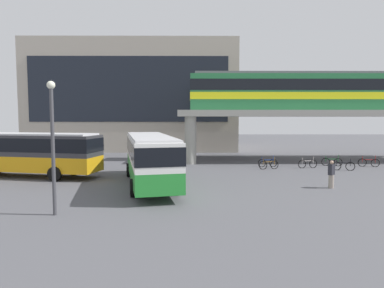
{
  "coord_description": "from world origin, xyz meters",
  "views": [
    {
      "loc": [
        1.06,
        -18.21,
        4.36
      ],
      "look_at": [
        1.24,
        9.56,
        2.2
      ],
      "focal_mm": 31.83,
      "sensor_mm": 36.0,
      "label": 1
    }
  ],
  "objects_px": {
    "station_building": "(138,98)",
    "bicycle_red": "(369,163)",
    "train": "(306,91)",
    "bicycle_blue": "(268,163)",
    "bus_secondary": "(27,150)",
    "pedestrian_by_bike_rack": "(331,175)",
    "bicycle_black": "(343,166)",
    "bicycle_silver": "(308,164)",
    "bicycle_green": "(332,162)",
    "bus_main": "(150,154)",
    "bicycle_brown": "(269,165)"
  },
  "relations": [
    {
      "from": "bus_secondary",
      "to": "bicycle_red",
      "type": "xyz_separation_m",
      "value": [
        28.0,
        4.98,
        -1.63
      ]
    },
    {
      "from": "station_building",
      "to": "bicycle_red",
      "type": "relative_size",
      "value": 15.63
    },
    {
      "from": "bicycle_blue",
      "to": "bus_secondary",
      "type": "bearing_deg",
      "value": -165.51
    },
    {
      "from": "bicycle_black",
      "to": "bicycle_blue",
      "type": "xyz_separation_m",
      "value": [
        -5.84,
        2.03,
        0.0
      ]
    },
    {
      "from": "station_building",
      "to": "bicycle_brown",
      "type": "height_order",
      "value": "station_building"
    },
    {
      "from": "station_building",
      "to": "bicycle_green",
      "type": "relative_size",
      "value": 15.58
    },
    {
      "from": "train",
      "to": "bicycle_black",
      "type": "xyz_separation_m",
      "value": [
        0.91,
        -6.98,
        -6.68
      ]
    },
    {
      "from": "bus_main",
      "to": "bicycle_silver",
      "type": "height_order",
      "value": "bus_main"
    },
    {
      "from": "train",
      "to": "bicycle_brown",
      "type": "relative_size",
      "value": 13.46
    },
    {
      "from": "station_building",
      "to": "bicycle_red",
      "type": "xyz_separation_m",
      "value": [
        23.5,
        -19.41,
        -6.77
      ]
    },
    {
      "from": "bicycle_green",
      "to": "bicycle_brown",
      "type": "distance_m",
      "value": 6.47
    },
    {
      "from": "bicycle_brown",
      "to": "bicycle_black",
      "type": "bearing_deg",
      "value": -6.51
    },
    {
      "from": "train",
      "to": "pedestrian_by_bike_rack",
      "type": "bearing_deg",
      "value": -102.29
    },
    {
      "from": "bicycle_green",
      "to": "bicycle_blue",
      "type": "height_order",
      "value": "same"
    },
    {
      "from": "train",
      "to": "bicycle_silver",
      "type": "relative_size",
      "value": 13.34
    },
    {
      "from": "train",
      "to": "bicycle_blue",
      "type": "bearing_deg",
      "value": -134.85
    },
    {
      "from": "bicycle_blue",
      "to": "bicycle_green",
      "type": "bearing_deg",
      "value": 5.7
    },
    {
      "from": "bicycle_red",
      "to": "bicycle_green",
      "type": "xyz_separation_m",
      "value": [
        -3.09,
        0.51,
        0.0
      ]
    },
    {
      "from": "bicycle_blue",
      "to": "bicycle_black",
      "type": "bearing_deg",
      "value": -19.14
    },
    {
      "from": "bicycle_black",
      "to": "bicycle_silver",
      "type": "bearing_deg",
      "value": 152.29
    },
    {
      "from": "bicycle_brown",
      "to": "bus_secondary",
      "type": "bearing_deg",
      "value": -169.25
    },
    {
      "from": "bicycle_green",
      "to": "pedestrian_by_bike_rack",
      "type": "xyz_separation_m",
      "value": [
        -4.12,
        -9.74,
        0.45
      ]
    },
    {
      "from": "bus_secondary",
      "to": "bicycle_blue",
      "type": "distance_m",
      "value": 19.63
    },
    {
      "from": "bicycle_silver",
      "to": "bicycle_blue",
      "type": "bearing_deg",
      "value": 168.0
    },
    {
      "from": "bicycle_green",
      "to": "bicycle_red",
      "type": "bearing_deg",
      "value": -9.46
    },
    {
      "from": "train",
      "to": "station_building",
      "type": "bearing_deg",
      "value": 143.1
    },
    {
      "from": "bus_secondary",
      "to": "bicycle_red",
      "type": "bearing_deg",
      "value": 10.08
    },
    {
      "from": "train",
      "to": "bus_secondary",
      "type": "relative_size",
      "value": 2.09
    },
    {
      "from": "station_building",
      "to": "bicycle_silver",
      "type": "bearing_deg",
      "value": -48.66
    },
    {
      "from": "bicycle_silver",
      "to": "bicycle_red",
      "type": "xyz_separation_m",
      "value": [
        5.73,
        0.79,
        0.0
      ]
    },
    {
      "from": "bus_secondary",
      "to": "pedestrian_by_bike_rack",
      "type": "height_order",
      "value": "bus_secondary"
    },
    {
      "from": "station_building",
      "to": "bicycle_black",
      "type": "height_order",
      "value": "station_building"
    },
    {
      "from": "train",
      "to": "bicycle_black",
      "type": "distance_m",
      "value": 9.7
    },
    {
      "from": "pedestrian_by_bike_rack",
      "to": "bicycle_black",
      "type": "bearing_deg",
      "value": 60.77
    },
    {
      "from": "bicycle_brown",
      "to": "bicycle_blue",
      "type": "bearing_deg",
      "value": 81.5
    },
    {
      "from": "bus_secondary",
      "to": "bicycle_silver",
      "type": "height_order",
      "value": "bus_secondary"
    },
    {
      "from": "bus_main",
      "to": "bicycle_green",
      "type": "relative_size",
      "value": 6.49
    },
    {
      "from": "bicycle_brown",
      "to": "pedestrian_by_bike_rack",
      "type": "distance_m",
      "value": 8.09
    },
    {
      "from": "bus_main",
      "to": "bicycle_brown",
      "type": "distance_m",
      "value": 11.61
    },
    {
      "from": "bicycle_green",
      "to": "station_building",
      "type": "bearing_deg",
      "value": 137.22
    },
    {
      "from": "bus_main",
      "to": "bicycle_silver",
      "type": "distance_m",
      "value": 14.89
    },
    {
      "from": "bicycle_black",
      "to": "bicycle_green",
      "type": "bearing_deg",
      "value": 87.08
    },
    {
      "from": "bicycle_black",
      "to": "bicycle_red",
      "type": "height_order",
      "value": "same"
    },
    {
      "from": "bicycle_red",
      "to": "bicycle_brown",
      "type": "xyz_separation_m",
      "value": [
        -9.26,
        -1.42,
        0.0
      ]
    },
    {
      "from": "station_building",
      "to": "pedestrian_by_bike_rack",
      "type": "height_order",
      "value": "station_building"
    },
    {
      "from": "bicycle_brown",
      "to": "bicycle_blue",
      "type": "xyz_separation_m",
      "value": [
        0.2,
        1.34,
        0.0
      ]
    },
    {
      "from": "bus_main",
      "to": "bicycle_red",
      "type": "distance_m",
      "value": 20.34
    },
    {
      "from": "bicycle_black",
      "to": "station_building",
      "type": "bearing_deg",
      "value": 133.31
    },
    {
      "from": "bicycle_red",
      "to": "bicycle_brown",
      "type": "relative_size",
      "value": 0.99
    },
    {
      "from": "bicycle_green",
      "to": "bicycle_brown",
      "type": "relative_size",
      "value": 0.99
    }
  ]
}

